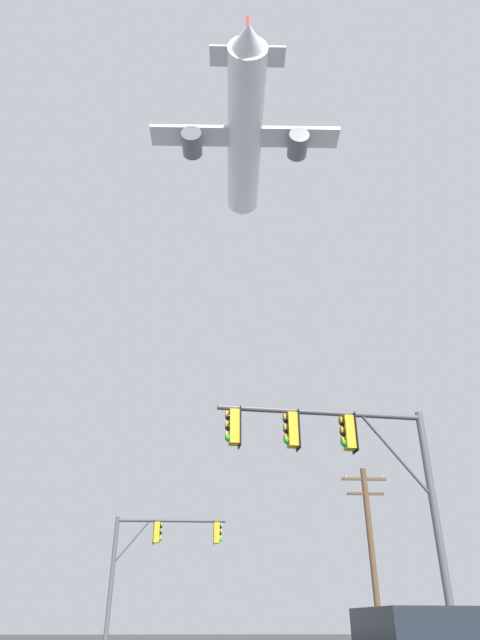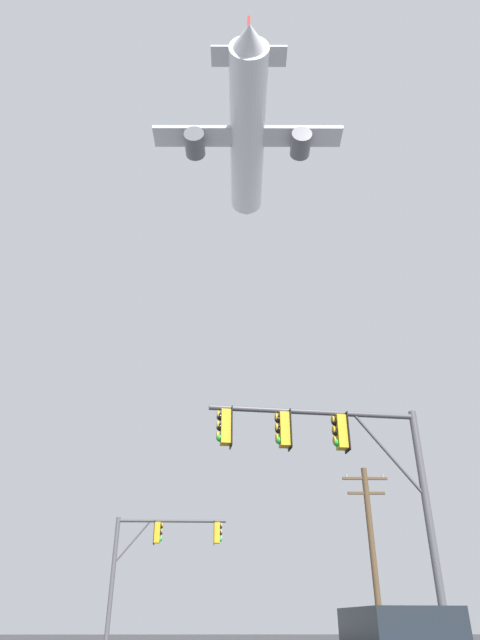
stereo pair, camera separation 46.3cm
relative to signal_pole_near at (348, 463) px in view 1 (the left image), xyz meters
name	(u,v)px [view 1 (the left image)]	position (x,y,z in m)	size (l,w,h in m)	color
signal_pole_near	(348,463)	(0.00, 0.00, 0.00)	(5.70, 0.92, 6.47)	#4C4C51
signal_pole_far	(154,550)	(-6.22, 13.14, -0.70)	(5.15, 0.49, 5.71)	#4C4C51
utility_pole	(372,550)	(3.82, 13.03, -0.68)	(2.20, 0.28, 8.05)	brown
airplane	(245,138)	(-1.06, 30.15, 44.19)	(20.87, 27.00, 7.40)	white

